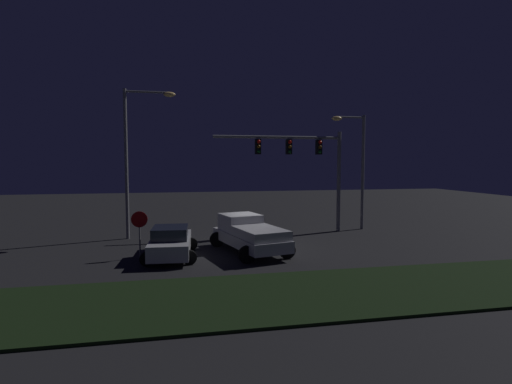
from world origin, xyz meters
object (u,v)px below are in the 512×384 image
object	(u,v)px
pickup_truck	(248,232)
street_lamp_left	(136,146)
street_lamp_right	(356,158)
stop_sign	(139,225)
car_sedan	(171,242)
traffic_signal_gantry	(303,156)

from	to	relation	value
pickup_truck	street_lamp_left	distance (m)	8.81
street_lamp_left	street_lamp_right	size ratio (longest dim) A/B	1.15
pickup_truck	stop_sign	xyz separation A→B (m)	(-5.28, -0.29, 0.56)
pickup_truck	car_sedan	xyz separation A→B (m)	(-3.84, -0.50, -0.26)
car_sedan	street_lamp_right	bearing A→B (deg)	-60.96
pickup_truck	car_sedan	distance (m)	3.89
street_lamp_left	car_sedan	bearing A→B (deg)	-69.99
pickup_truck	street_lamp_right	bearing A→B (deg)	-71.77
car_sedan	street_lamp_right	size ratio (longest dim) A/B	0.59
pickup_truck	street_lamp_right	size ratio (longest dim) A/B	0.75
traffic_signal_gantry	street_lamp_left	size ratio (longest dim) A/B	0.95
traffic_signal_gantry	stop_sign	distance (m)	11.48
stop_sign	street_lamp_right	bearing A→B (deg)	22.22
pickup_truck	stop_sign	bearing A→B (deg)	79.11
pickup_truck	street_lamp_right	distance (m)	10.58
pickup_truck	traffic_signal_gantry	distance (m)	7.63
street_lamp_left	street_lamp_right	xyz separation A→B (m)	(14.13, 0.41, -0.67)
car_sedan	street_lamp_right	distance (m)	14.08
traffic_signal_gantry	stop_sign	size ratio (longest dim) A/B	3.73
car_sedan	street_lamp_left	bearing A→B (deg)	23.71
street_lamp_left	stop_sign	xyz separation A→B (m)	(0.52, -5.15, -3.95)
pickup_truck	street_lamp_left	xyz separation A→B (m)	(-5.80, 4.86, 4.51)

